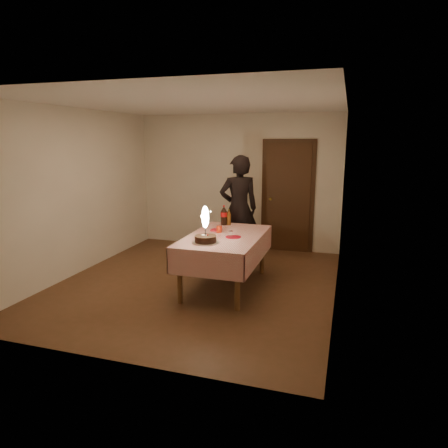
{
  "coord_description": "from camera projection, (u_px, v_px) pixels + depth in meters",
  "views": [
    {
      "loc": [
        2.08,
        -5.29,
        2.11
      ],
      "look_at": [
        0.45,
        -0.06,
        0.95
      ],
      "focal_mm": 32.0,
      "sensor_mm": 36.0,
      "label": 1
    }
  ],
  "objects": [
    {
      "name": "room_shell",
      "position": [
        199.0,
        172.0,
        5.71
      ],
      "size": [
        4.04,
        4.54,
        2.62
      ],
      "color": "silver",
      "rests_on": "ground"
    },
    {
      "name": "amber_bottle_left",
      "position": [
        229.0,
        218.0,
        6.35
      ],
      "size": [
        0.06,
        0.06,
        0.26
      ],
      "color": "#5E3210",
      "rests_on": "dining_table"
    },
    {
      "name": "birthday_cake",
      "position": [
        205.0,
        234.0,
        5.27
      ],
      "size": [
        0.36,
        0.36,
        0.49
      ],
      "color": "white",
      "rests_on": "dining_table"
    },
    {
      "name": "cola_bottle",
      "position": [
        224.0,
        215.0,
        6.35
      ],
      "size": [
        0.1,
        0.1,
        0.32
      ],
      "color": "black",
      "rests_on": "dining_table"
    },
    {
      "name": "photographer",
      "position": [
        239.0,
        209.0,
        6.95
      ],
      "size": [
        0.81,
        0.71,
        1.86
      ],
      "color": "black",
      "rests_on": "ground"
    },
    {
      "name": "ground",
      "position": [
        197.0,
        283.0,
        5.99
      ],
      "size": [
        4.0,
        4.5,
        0.01
      ],
      "primitive_type": "cube",
      "color": "brown",
      "rests_on": "ground"
    },
    {
      "name": "napkin_stack",
      "position": [
        216.0,
        230.0,
        5.97
      ],
      "size": [
        0.15,
        0.15,
        0.02
      ],
      "primitive_type": "cube",
      "color": "#B21421",
      "rests_on": "dining_table"
    },
    {
      "name": "red_cup",
      "position": [
        219.0,
        229.0,
        5.84
      ],
      "size": [
        0.08,
        0.08,
        0.1
      ],
      "primitive_type": "cylinder",
      "color": "red",
      "rests_on": "dining_table"
    },
    {
      "name": "dining_table",
      "position": [
        225.0,
        242.0,
        5.71
      ],
      "size": [
        1.02,
        1.72,
        0.78
      ],
      "color": "brown",
      "rests_on": "ground"
    },
    {
      "name": "clear_cup",
      "position": [
        231.0,
        234.0,
        5.56
      ],
      "size": [
        0.07,
        0.07,
        0.09
      ],
      "primitive_type": "cylinder",
      "color": "white",
      "rests_on": "dining_table"
    },
    {
      "name": "red_plate",
      "position": [
        233.0,
        237.0,
        5.57
      ],
      "size": [
        0.22,
        0.22,
        0.01
      ],
      "primitive_type": "cylinder",
      "color": "#AD0C1B",
      "rests_on": "dining_table"
    }
  ]
}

